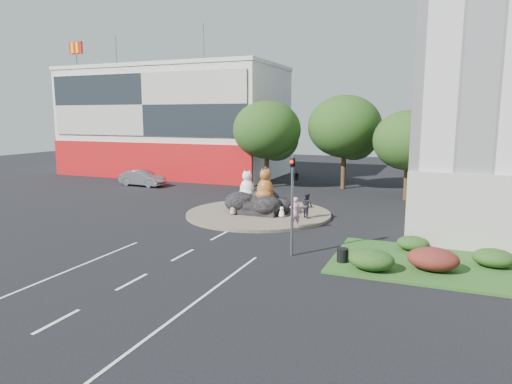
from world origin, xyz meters
TOP-DOWN VIEW (x-y plane):
  - ground at (0.00, 0.00)m, footprint 120.00×120.00m
  - roundabout_island at (0.00, 10.00)m, footprint 10.00×10.00m
  - rock_plinth at (0.00, 10.00)m, footprint 3.20×2.60m
  - shophouse_block at (-18.00, 27.91)m, footprint 25.20×12.30m
  - grass_verge at (12.00, 3.00)m, footprint 10.00×6.00m
  - tree_left at (-3.93, 22.06)m, footprint 6.46×6.46m
  - tree_mid at (3.07, 24.06)m, footprint 6.84×6.84m
  - tree_right at (9.07, 20.06)m, footprint 5.70×5.70m
  - hedge_near_green at (9.00, 1.00)m, footprint 2.00×1.60m
  - hedge_red at (11.50, 2.00)m, footprint 2.20×1.76m
  - hedge_mid_green at (14.00, 3.50)m, footprint 1.80×1.44m
  - hedge_back_green at (10.50, 4.80)m, footprint 1.60×1.28m
  - traffic_light at (5.10, 2.00)m, footprint 0.44×1.24m
  - street_lamp at (12.82, 8.00)m, footprint 2.34×0.22m
  - cat_white at (-0.99, 10.31)m, footprint 1.30×1.16m
  - cat_tabby at (0.47, 10.07)m, footprint 1.39×1.22m
  - kitten_calico at (-1.32, 8.68)m, footprint 0.69×0.67m
  - kitten_white at (1.99, 9.18)m, footprint 0.58×0.57m
  - pedestrian_pink at (3.62, 6.89)m, footprint 0.80×0.76m
  - pedestrian_dark at (3.57, 9.67)m, footprint 1.02×1.00m
  - parked_car at (-15.62, 18.13)m, footprint 4.80×1.94m
  - litter_bin at (7.60, 1.63)m, footprint 0.68×0.68m

SIDE VIEW (x-z plane):
  - ground at x=0.00m, z-range 0.00..0.00m
  - grass_verge at x=12.00m, z-range 0.00..0.12m
  - roundabout_island at x=0.00m, z-range 0.00..0.20m
  - litter_bin at x=7.60m, z-range 0.12..0.75m
  - hedge_back_green at x=10.50m, z-range 0.12..0.84m
  - hedge_mid_green at x=14.00m, z-range 0.12..0.93m
  - kitten_white at x=1.99m, z-range 0.20..0.93m
  - hedge_near_green at x=9.00m, z-range 0.12..1.02m
  - hedge_red at x=11.50m, z-range 0.12..1.11m
  - kitten_calico at x=-1.32m, z-range 0.20..1.07m
  - rock_plinth at x=0.00m, z-range 0.20..1.10m
  - parked_car at x=-15.62m, z-range 0.00..1.55m
  - pedestrian_dark at x=3.57m, z-range 0.20..1.86m
  - pedestrian_pink at x=3.62m, z-range 0.20..2.04m
  - cat_white at x=-0.99m, z-range 1.10..3.09m
  - cat_tabby at x=0.47m, z-range 1.10..3.33m
  - traffic_light at x=5.10m, z-range 1.12..6.12m
  - street_lamp at x=12.82m, z-range 0.52..8.58m
  - tree_right at x=9.07m, z-range 0.98..8.28m
  - tree_left at x=-3.93m, z-range 1.11..9.38m
  - tree_mid at x=3.07m, z-range 1.18..9.94m
  - shophouse_block at x=-18.00m, z-range -2.52..14.88m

